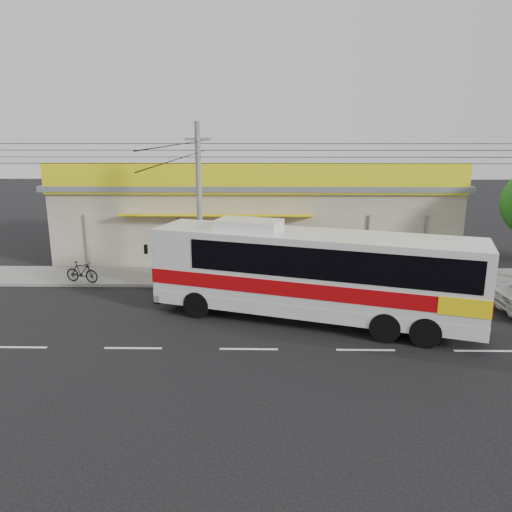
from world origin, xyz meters
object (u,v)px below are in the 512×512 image
Objects in this scene: motorbike_dark at (82,272)px; coach_bus at (317,270)px; motorbike_red at (183,264)px; utility_pole at (198,153)px.

coach_bus is at bearing -98.53° from motorbike_dark.
motorbike_dark is (-10.88, 4.50, -1.41)m from coach_bus.
coach_bus is at bearing -158.65° from motorbike_red.
motorbike_red is at bearing -55.32° from motorbike_dark.
utility_pole is at bearing -80.96° from motorbike_dark.
utility_pole reaches higher than motorbike_red.
motorbike_red is at bearing 152.96° from coach_bus.
motorbike_dark is (-4.64, -1.76, 0.07)m from motorbike_red.
coach_bus is 7.62× the size of motorbike_red.
utility_pole is (-5.02, 4.00, 4.27)m from coach_bus.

